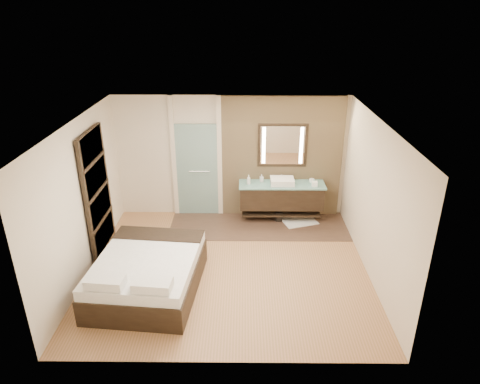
{
  "coord_description": "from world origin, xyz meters",
  "views": [
    {
      "loc": [
        0.27,
        -6.58,
        4.44
      ],
      "look_at": [
        0.21,
        0.6,
        1.25
      ],
      "focal_mm": 32.0,
      "sensor_mm": 36.0,
      "label": 1
    }
  ],
  "objects_px": {
    "mirror_unit": "(282,145)",
    "waste_bin": "(279,216)",
    "bed": "(148,273)",
    "vanity": "(281,196)"
  },
  "relations": [
    {
      "from": "vanity",
      "to": "bed",
      "type": "distance_m",
      "value": 3.54
    },
    {
      "from": "bed",
      "to": "waste_bin",
      "type": "height_order",
      "value": "bed"
    },
    {
      "from": "mirror_unit",
      "to": "waste_bin",
      "type": "xyz_separation_m",
      "value": [
        -0.04,
        -0.31,
        -1.54
      ]
    },
    {
      "from": "mirror_unit",
      "to": "bed",
      "type": "height_order",
      "value": "mirror_unit"
    },
    {
      "from": "mirror_unit",
      "to": "bed",
      "type": "bearing_deg",
      "value": -130.56
    },
    {
      "from": "vanity",
      "to": "mirror_unit",
      "type": "distance_m",
      "value": 1.1
    },
    {
      "from": "mirror_unit",
      "to": "bed",
      "type": "distance_m",
      "value": 3.94
    },
    {
      "from": "vanity",
      "to": "bed",
      "type": "bearing_deg",
      "value": -133.07
    },
    {
      "from": "mirror_unit",
      "to": "bed",
      "type": "relative_size",
      "value": 0.49
    },
    {
      "from": "vanity",
      "to": "mirror_unit",
      "type": "relative_size",
      "value": 1.75
    }
  ]
}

